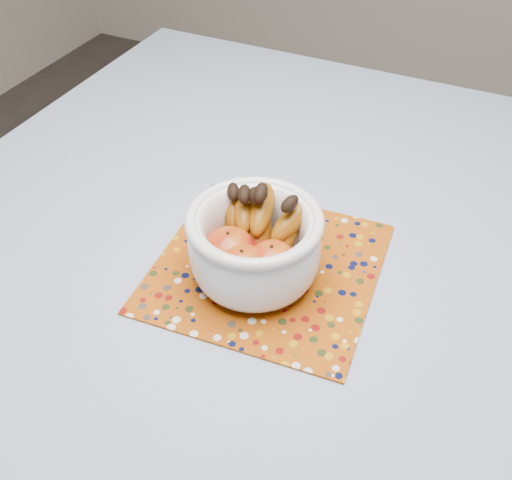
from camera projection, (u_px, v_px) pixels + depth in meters
table at (288, 273)px, 1.06m from camera, size 1.20×1.20×0.75m
tablecloth at (290, 239)px, 1.01m from camera, size 1.32×1.32×0.01m
placemat at (267, 267)px, 0.95m from camera, size 0.36×0.36×0.00m
fruit_bowl at (254, 239)px, 0.89m from camera, size 0.22×0.20×0.15m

